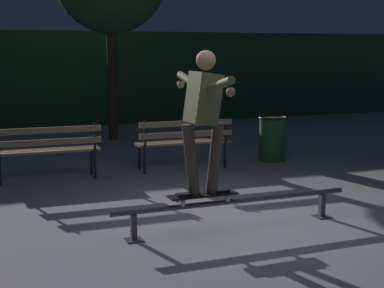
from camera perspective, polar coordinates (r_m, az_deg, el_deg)
ground_plane at (r=6.67m, az=3.94°, el=-8.09°), size 90.00×90.00×0.00m
hedge_backdrop at (r=16.00m, az=-11.79°, el=6.36°), size 24.00×1.20×2.47m
grind_rail at (r=6.55m, az=4.16°, el=-6.01°), size 2.85×0.18×0.34m
skateboard at (r=6.36m, az=1.08°, el=-5.07°), size 0.78×0.21×0.09m
skateboarder at (r=6.20m, az=1.13°, el=3.34°), size 0.62×1.41×1.56m
park_bench_leftmost at (r=9.07m, az=-14.02°, el=-0.23°), size 1.61×0.46×0.88m
park_bench_left_center at (r=9.61m, az=-0.78°, el=0.57°), size 1.61×0.46×0.88m
trash_can at (r=10.57m, az=7.90°, el=0.59°), size 0.52×0.52×0.80m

